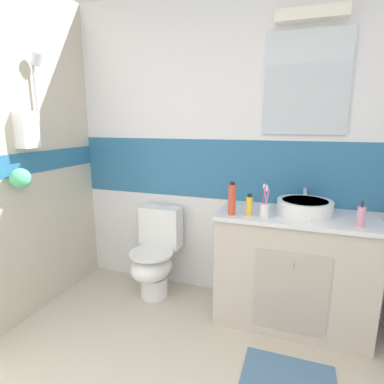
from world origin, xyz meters
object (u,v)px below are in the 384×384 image
Objects in this scene: sink_basin at (305,206)px; toothbrush_cup at (265,208)px; toilet at (155,255)px; soap_dispenser at (361,216)px; shampoo_bottle_tall at (232,199)px; deodorant_spray_can at (249,205)px.

toothbrush_cup reaches higher than sink_basin.
sink_basin is at bearing 0.82° from toilet.
toilet is at bearing 173.93° from soap_dispenser.
deodorant_spray_can is at bearing 11.61° from shampoo_bottle_tall.
toothbrush_cup reaches higher than deodorant_spray_can.
toothbrush_cup is 1.40× the size of soap_dispenser.
deodorant_spray_can is at bearing 178.95° from soap_dispenser.
sink_basin is 1.81× the size of shampoo_bottle_tall.
toilet is at bearing -179.18° from sink_basin.
toilet is 3.35× the size of toothbrush_cup.
deodorant_spray_can is (-0.70, 0.01, 0.01)m from soap_dispenser.
sink_basin is 2.80× the size of deodorant_spray_can.
toilet is 1.00m from deodorant_spray_can.
sink_basin is at bearing 34.67° from toothbrush_cup.
deodorant_spray_can is (-0.37, -0.16, 0.02)m from sink_basin.
toilet is at bearing 169.71° from deodorant_spray_can.
soap_dispenser is 0.82m from shampoo_bottle_tall.
sink_basin is 0.31m from toothbrush_cup.
toothbrush_cup is at bearing -9.96° from toilet.
toothbrush_cup reaches higher than soap_dispenser.
shampoo_bottle_tall is at bearing -158.68° from sink_basin.
toothbrush_cup is 0.23m from shampoo_bottle_tall.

